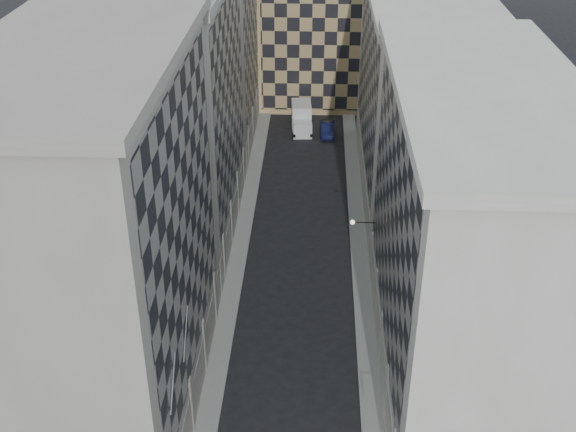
# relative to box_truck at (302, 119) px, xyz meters

# --- Properties ---
(sidewalk_west) EXTENTS (1.50, 100.00, 0.15)m
(sidewalk_west) POSITION_rel_box_truck_xyz_m (-4.72, -26.43, -1.25)
(sidewalk_west) COLOR gray
(sidewalk_west) RESTS_ON ground
(sidewalk_east) EXTENTS (1.50, 100.00, 0.15)m
(sidewalk_east) POSITION_rel_box_truck_xyz_m (5.78, -26.43, -1.25)
(sidewalk_east) COLOR gray
(sidewalk_east) RESTS_ON ground
(bldg_left_a) EXTENTS (10.80, 22.80, 23.70)m
(bldg_left_a) POSITION_rel_box_truck_xyz_m (-10.35, -45.43, 10.50)
(bldg_left_a) COLOR gray
(bldg_left_a) RESTS_ON ground
(bldg_left_b) EXTENTS (10.80, 22.80, 22.70)m
(bldg_left_b) POSITION_rel_box_truck_xyz_m (-10.35, -23.43, 10.00)
(bldg_left_b) COLOR gray
(bldg_left_b) RESTS_ON ground
(bldg_left_c) EXTENTS (10.80, 22.80, 21.70)m
(bldg_left_c) POSITION_rel_box_truck_xyz_m (-10.35, -1.43, 9.50)
(bldg_left_c) COLOR gray
(bldg_left_c) RESTS_ON ground
(bldg_right_a) EXTENTS (10.80, 26.80, 20.70)m
(bldg_right_a) POSITION_rel_box_truck_xyz_m (11.41, -41.43, 8.99)
(bldg_right_a) COLOR #BAB6AB
(bldg_right_a) RESTS_ON ground
(bldg_right_b) EXTENTS (10.80, 28.80, 19.70)m
(bldg_right_b) POSITION_rel_box_truck_xyz_m (11.43, -14.43, 8.52)
(bldg_right_b) COLOR #BAB6AB
(bldg_right_b) RESTS_ON ground
(tan_block) EXTENTS (16.80, 14.80, 18.80)m
(tan_block) POSITION_rel_box_truck_xyz_m (2.53, 11.46, 8.11)
(tan_block) COLOR tan
(tan_block) RESTS_ON ground
(flagpoles_left) EXTENTS (0.10, 6.33, 2.33)m
(flagpoles_left) POSITION_rel_box_truck_xyz_m (-5.37, -50.43, 6.67)
(flagpoles_left) COLOR gray
(flagpoles_left) RESTS_ON ground
(bracket_lamp) EXTENTS (1.98, 0.36, 0.36)m
(bracket_lamp) POSITION_rel_box_truck_xyz_m (4.91, -32.43, 4.87)
(bracket_lamp) COLOR black
(bracket_lamp) RESTS_ON ground
(box_truck) EXTENTS (2.68, 5.72, 3.05)m
(box_truck) POSITION_rel_box_truck_xyz_m (0.00, 0.00, 0.00)
(box_truck) COLOR silver
(box_truck) RESTS_ON ground
(dark_car) EXTENTS (1.60, 4.44, 1.46)m
(dark_car) POSITION_rel_box_truck_xyz_m (3.11, -1.77, -0.60)
(dark_car) COLOR #0F1439
(dark_car) RESTS_ON ground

